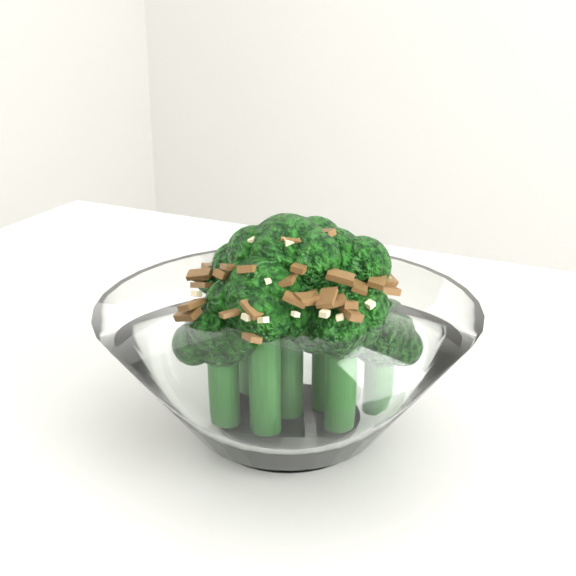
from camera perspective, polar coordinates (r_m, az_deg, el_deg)
The scene contains 1 object.
broccoli_dish at distance 0.51m, azimuth 0.08°, elevation -4.13°, with size 0.22×0.22×0.13m.
Camera 1 is at (0.06, -0.40, 1.02)m, focal length 55.00 mm.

